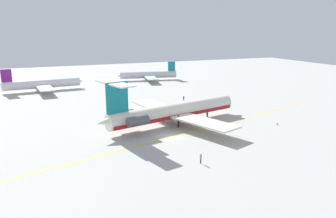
{
  "coord_description": "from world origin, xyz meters",
  "views": [
    {
      "loc": [
        -26.59,
        -61.99,
        22.51
      ],
      "look_at": [
        4.8,
        12.91,
        2.71
      ],
      "focal_mm": 36.01,
      "sensor_mm": 36.0,
      "label": 1
    }
  ],
  "objects_px": {
    "main_jetliner": "(171,112)",
    "ground_crew_near_tail": "(184,98)",
    "airliner_mid_left": "(147,75)",
    "safety_cone_nose": "(277,124)",
    "airliner_far_left": "(44,84)",
    "ground_crew_near_nose": "(201,157)"
  },
  "relations": [
    {
      "from": "main_jetliner",
      "to": "safety_cone_nose",
      "type": "distance_m",
      "value": 25.4
    },
    {
      "from": "airliner_far_left",
      "to": "ground_crew_near_tail",
      "type": "bearing_deg",
      "value": -47.3
    },
    {
      "from": "main_jetliner",
      "to": "safety_cone_nose",
      "type": "xyz_separation_m",
      "value": [
        23.18,
        -10.0,
        -2.87
      ]
    },
    {
      "from": "airliner_mid_left",
      "to": "safety_cone_nose",
      "type": "height_order",
      "value": "airliner_mid_left"
    },
    {
      "from": "main_jetliner",
      "to": "ground_crew_near_nose",
      "type": "relative_size",
      "value": 21.69
    },
    {
      "from": "main_jetliner",
      "to": "ground_crew_near_tail",
      "type": "height_order",
      "value": "main_jetliner"
    },
    {
      "from": "airliner_far_left",
      "to": "airliner_mid_left",
      "type": "relative_size",
      "value": 1.09
    },
    {
      "from": "main_jetliner",
      "to": "airliner_mid_left",
      "type": "distance_m",
      "value": 69.58
    },
    {
      "from": "main_jetliner",
      "to": "ground_crew_near_nose",
      "type": "height_order",
      "value": "main_jetliner"
    },
    {
      "from": "airliner_mid_left",
      "to": "ground_crew_near_tail",
      "type": "relative_size",
      "value": 15.28
    },
    {
      "from": "airliner_far_left",
      "to": "safety_cone_nose",
      "type": "height_order",
      "value": "airliner_far_left"
    },
    {
      "from": "airliner_far_left",
      "to": "airliner_mid_left",
      "type": "xyz_separation_m",
      "value": [
        42.51,
        9.21,
        -0.21
      ]
    },
    {
      "from": "airliner_mid_left",
      "to": "ground_crew_near_tail",
      "type": "xyz_separation_m",
      "value": [
        -3.46,
        -45.04,
        -1.21
      ]
    },
    {
      "from": "main_jetliner",
      "to": "ground_crew_near_tail",
      "type": "relative_size",
      "value": 23.09
    },
    {
      "from": "safety_cone_nose",
      "to": "main_jetliner",
      "type": "bearing_deg",
      "value": 156.67
    },
    {
      "from": "airliner_far_left",
      "to": "airliner_mid_left",
      "type": "bearing_deg",
      "value": 7.46
    },
    {
      "from": "main_jetliner",
      "to": "airliner_far_left",
      "type": "height_order",
      "value": "main_jetliner"
    },
    {
      "from": "main_jetliner",
      "to": "ground_crew_near_tail",
      "type": "xyz_separation_m",
      "value": [
        13.97,
        22.31,
        -2.07
      ]
    },
    {
      "from": "airliner_mid_left",
      "to": "ground_crew_near_nose",
      "type": "height_order",
      "value": "airliner_mid_left"
    },
    {
      "from": "airliner_far_left",
      "to": "main_jetliner",
      "type": "bearing_deg",
      "value": -71.43
    },
    {
      "from": "main_jetliner",
      "to": "ground_crew_near_tail",
      "type": "distance_m",
      "value": 26.41
    },
    {
      "from": "airliner_far_left",
      "to": "ground_crew_near_tail",
      "type": "relative_size",
      "value": 16.68
    }
  ]
}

